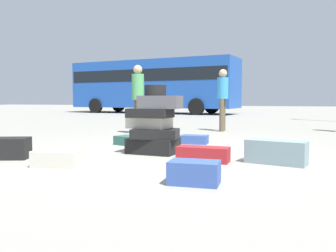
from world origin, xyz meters
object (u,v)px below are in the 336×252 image
(suitcase_tower, at_px, (154,125))
(suitcase_maroon_white_trunk, at_px, (203,154))
(suitcase_teal_right_side, at_px, (134,141))
(suitcase_slate_foreground_far, at_px, (276,152))
(suitcase_black_upright_blue, at_px, (10,148))
(suitcase_navy_behind_tower, at_px, (194,172))
(parked_bus, at_px, (153,83))
(suitcase_cream_left_side, at_px, (58,158))
(person_bearded_onlooker, at_px, (223,94))
(person_passerby_in_red, at_px, (138,93))
(suitcase_navy_foreground_near, at_px, (194,139))

(suitcase_tower, relative_size, suitcase_maroon_white_trunk, 1.52)
(suitcase_tower, distance_m, suitcase_teal_right_side, 1.13)
(suitcase_slate_foreground_far, xyz_separation_m, suitcase_teal_right_side, (-2.59, 1.12, -0.07))
(suitcase_black_upright_blue, bearing_deg, suitcase_slate_foreground_far, -9.16)
(suitcase_tower, distance_m, suitcase_navy_behind_tower, 2.13)
(parked_bus, bearing_deg, suitcase_navy_behind_tower, -60.00)
(suitcase_navy_behind_tower, relative_size, suitcase_teal_right_side, 0.69)
(suitcase_tower, bearing_deg, suitcase_cream_left_side, -118.09)
(suitcase_black_upright_blue, height_order, suitcase_teal_right_side, suitcase_black_upright_blue)
(suitcase_navy_behind_tower, distance_m, suitcase_slate_foreground_far, 1.63)
(suitcase_maroon_white_trunk, distance_m, person_bearded_onlooker, 4.87)
(suitcase_tower, bearing_deg, suitcase_black_upright_blue, -146.99)
(suitcase_tower, relative_size, parked_bus, 0.10)
(suitcase_slate_foreground_far, bearing_deg, suitcase_teal_right_side, 169.31)
(suitcase_cream_left_side, relative_size, person_bearded_onlooker, 0.37)
(suitcase_cream_left_side, bearing_deg, person_passerby_in_red, 92.91)
(person_bearded_onlooker, bearing_deg, suitcase_tower, -2.52)
(suitcase_maroon_white_trunk, height_order, suitcase_teal_right_side, suitcase_maroon_white_trunk)
(suitcase_tower, height_order, suitcase_navy_foreground_near, suitcase_tower)
(parked_bus, bearing_deg, suitcase_cream_left_side, -65.36)
(suitcase_navy_behind_tower, bearing_deg, suitcase_tower, 119.00)
(person_bearded_onlooker, height_order, person_passerby_in_red, person_passerby_in_red)
(suitcase_tower, xyz_separation_m, person_passerby_in_red, (-1.54, 2.85, 0.56))
(suitcase_navy_foreground_near, bearing_deg, suitcase_navy_behind_tower, -78.32)
(suitcase_teal_right_side, distance_m, parked_bus, 15.25)
(suitcase_slate_foreground_far, bearing_deg, suitcase_navy_foreground_near, 145.09)
(suitcase_slate_foreground_far, relative_size, suitcase_black_upright_blue, 1.52)
(suitcase_navy_foreground_near, bearing_deg, suitcase_maroon_white_trunk, -74.84)
(suitcase_maroon_white_trunk, height_order, person_bearded_onlooker, person_bearded_onlooker)
(suitcase_navy_behind_tower, relative_size, suitcase_maroon_white_trunk, 0.71)
(person_passerby_in_red, bearing_deg, suitcase_slate_foreground_far, 3.64)
(person_bearded_onlooker, bearing_deg, parked_bus, -148.10)
(person_passerby_in_red, height_order, parked_bus, parked_bus)
(suitcase_navy_behind_tower, distance_m, suitcase_cream_left_side, 1.93)
(suitcase_maroon_white_trunk, height_order, parked_bus, parked_bus)
(suitcase_navy_foreground_near, relative_size, person_passerby_in_red, 0.30)
(suitcase_maroon_white_trunk, xyz_separation_m, suitcase_navy_foreground_near, (-0.63, 1.89, -0.02))
(suitcase_maroon_white_trunk, distance_m, suitcase_navy_foreground_near, 1.99)
(suitcase_slate_foreground_far, height_order, suitcase_teal_right_side, suitcase_slate_foreground_far)
(suitcase_navy_behind_tower, bearing_deg, suitcase_navy_foreground_near, 101.23)
(person_passerby_in_red, bearing_deg, suitcase_maroon_white_trunk, -7.07)
(suitcase_navy_behind_tower, relative_size, parked_bus, 0.05)
(suitcase_navy_behind_tower, xyz_separation_m, suitcase_teal_right_side, (-1.85, 2.57, -0.03))
(suitcase_navy_behind_tower, xyz_separation_m, suitcase_slate_foreground_far, (0.74, 1.45, 0.04))
(suitcase_maroon_white_trunk, bearing_deg, suitcase_navy_behind_tower, -79.93)
(suitcase_slate_foreground_far, xyz_separation_m, parked_bus, (-7.82, 15.33, 1.68))
(suitcase_maroon_white_trunk, bearing_deg, suitcase_tower, 152.72)
(person_bearded_onlooker, bearing_deg, suitcase_maroon_white_trunk, 8.95)
(suitcase_cream_left_side, xyz_separation_m, suitcase_navy_foreground_near, (1.06, 2.83, -0.02))
(suitcase_cream_left_side, bearing_deg, suitcase_navy_behind_tower, -17.81)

